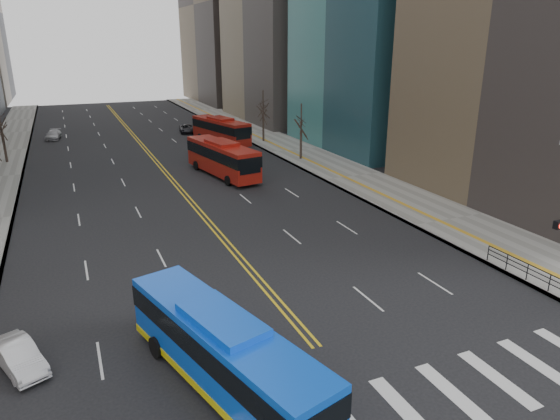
% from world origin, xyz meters
% --- Properties ---
extents(ground, '(220.00, 220.00, 0.00)m').
position_xyz_m(ground, '(0.00, 0.00, 0.00)').
color(ground, black).
extents(sidewalk_right, '(7.00, 130.00, 0.15)m').
position_xyz_m(sidewalk_right, '(17.50, 45.00, 0.07)').
color(sidewalk_right, gray).
rests_on(sidewalk_right, ground).
extents(crosswalk, '(26.70, 4.00, 0.01)m').
position_xyz_m(crosswalk, '(0.00, 0.00, 0.01)').
color(crosswalk, silver).
rests_on(crosswalk, ground).
extents(centerline, '(0.55, 100.00, 0.01)m').
position_xyz_m(centerline, '(0.00, 55.00, 0.01)').
color(centerline, gold).
rests_on(centerline, ground).
extents(pedestrian_railing, '(0.06, 6.06, 1.02)m').
position_xyz_m(pedestrian_railing, '(14.30, 6.00, 0.82)').
color(pedestrian_railing, black).
rests_on(pedestrian_railing, sidewalk_right).
extents(street_trees, '(35.20, 47.20, 7.60)m').
position_xyz_m(street_trees, '(-7.18, 34.55, 4.87)').
color(street_trees, black).
rests_on(street_trees, ground).
extents(blue_bus, '(5.46, 11.74, 3.36)m').
position_xyz_m(blue_bus, '(-4.77, 4.00, 1.76)').
color(blue_bus, blue).
rests_on(blue_bus, ground).
extents(red_bus_near, '(4.66, 11.94, 3.68)m').
position_xyz_m(red_bus_near, '(5.27, 36.59, 2.05)').
color(red_bus_near, '#A31A11').
rests_on(red_bus_near, ground).
extents(red_bus_far, '(5.25, 11.66, 3.60)m').
position_xyz_m(red_bus_far, '(10.25, 53.38, 2.00)').
color(red_bus_far, '#A31A11').
rests_on(red_bus_far, ground).
extents(car_white, '(2.63, 3.95, 1.23)m').
position_xyz_m(car_white, '(-12.50, 8.74, 0.61)').
color(car_white, silver).
rests_on(car_white, ground).
extents(car_dark_mid, '(1.92, 3.93, 1.29)m').
position_xyz_m(car_dark_mid, '(7.28, 47.43, 0.65)').
color(car_dark_mid, black).
rests_on(car_dark_mid, ground).
extents(car_silver, '(2.49, 4.65, 1.28)m').
position_xyz_m(car_silver, '(-10.97, 65.93, 0.64)').
color(car_silver, '#A1A0A6').
rests_on(car_silver, ground).
extents(car_dark_far, '(2.63, 4.62, 1.21)m').
position_xyz_m(car_dark_far, '(7.89, 63.70, 0.61)').
color(car_dark_far, black).
rests_on(car_dark_far, ground).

